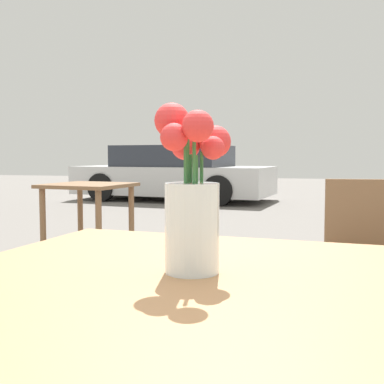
# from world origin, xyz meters

# --- Properties ---
(table_front) EXTENTS (1.03, 1.07, 0.75)m
(table_front) POSITION_xyz_m (0.00, 0.00, 0.66)
(table_front) COLOR #9E7047
(table_front) RESTS_ON ground_plane
(flower_vase) EXTENTS (0.14, 0.15, 0.33)m
(flower_vase) POSITION_xyz_m (0.02, 0.07, 0.89)
(flower_vase) COLOR silver
(flower_vase) RESTS_ON table_front
(table_back) EXTENTS (0.74, 0.73, 0.74)m
(table_back) POSITION_xyz_m (-1.63, 2.92, 0.59)
(table_back) COLOR brown
(table_back) RESTS_ON ground_plane
(parked_car) EXTENTS (4.40, 2.29, 1.19)m
(parked_car) POSITION_xyz_m (-2.74, 9.27, 0.57)
(parked_car) COLOR silver
(parked_car) RESTS_ON ground_plane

